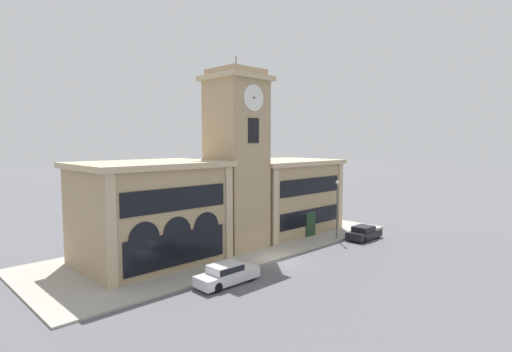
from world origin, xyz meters
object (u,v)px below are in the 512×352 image
at_px(parked_car_mid, 364,232).
at_px(fire_hydrant, 354,231).
at_px(street_lamp, 337,201).
at_px(parked_car_near, 227,274).

height_order(parked_car_mid, fire_hydrant, parked_car_mid).
distance_m(parked_car_mid, street_lamp, 4.42).
height_order(street_lamp, fire_hydrant, street_lamp).
height_order(parked_car_mid, street_lamp, street_lamp).
bearing_deg(parked_car_mid, fire_hydrant, 69.40).
xyz_separation_m(parked_car_near, fire_hydrant, (19.08, 1.46, -0.21)).
relative_size(street_lamp, fire_hydrant, 6.87).
bearing_deg(fire_hydrant, parked_car_mid, -110.47).
distance_m(parked_car_near, parked_car_mid, 18.53).
bearing_deg(street_lamp, parked_car_near, -173.71).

